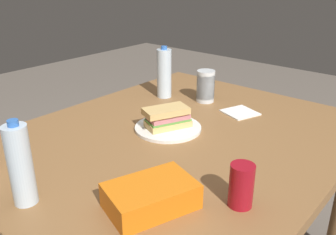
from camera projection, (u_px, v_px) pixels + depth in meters
dining_table at (177, 155)px, 1.41m from camera, size 1.40×1.13×0.74m
paper_plate at (168, 128)px, 1.43m from camera, size 0.26×0.26×0.01m
sandwich at (167, 117)px, 1.41m from camera, size 0.21×0.15×0.08m
soda_can_red at (241, 185)px, 0.95m from camera, size 0.07×0.07×0.12m
chip_bag at (151, 196)px, 0.95m from camera, size 0.27×0.22×0.07m
water_bottle_tall at (20, 165)px, 0.94m from camera, size 0.06×0.06×0.24m
plastic_cup_stack at (206, 86)px, 1.70m from camera, size 0.08×0.08×0.15m
water_bottle_spare at (164, 73)px, 1.74m from camera, size 0.07×0.07×0.25m
paper_napkin at (240, 112)px, 1.58m from camera, size 0.17×0.17×0.01m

